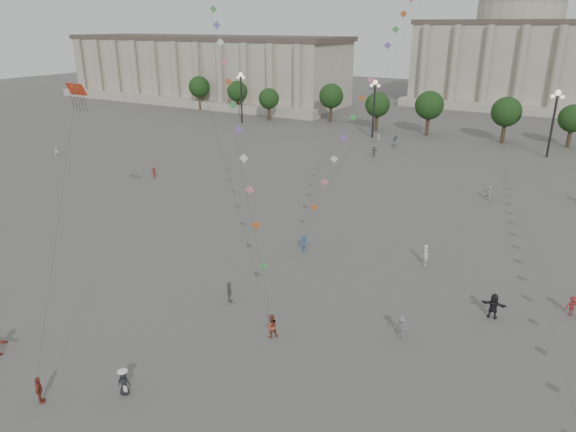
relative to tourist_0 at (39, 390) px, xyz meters
The scene contains 24 objects.
ground 8.82m from the tourist_0, 60.69° to the left, with size 360.00×360.00×0.00m, color #565351.
hall_west 123.97m from the tourist_0, 124.85° to the left, with size 84.00×26.22×17.20m.
hall_central 137.60m from the tourist_0, 88.20° to the left, with size 48.30×34.30×35.50m.
tree_row 85.88m from the tourist_0, 87.13° to the left, with size 137.12×5.12×8.00m.
lamp_post_far_west 87.92m from the tourist_0, 117.66° to the left, with size 2.00×0.90×10.65m.
lamp_post_mid_west 78.66m from the tourist_0, 97.85° to the left, with size 2.00×0.90×10.65m.
lamp_post_mid_east 80.28m from the tourist_0, 76.04° to the left, with size 2.00×0.90×10.65m.
person_crowd_0 73.30m from the tourist_0, 93.61° to the left, with size 1.08×0.45×1.84m, color #385E7E.
person_crowd_1 61.66m from the tourist_0, 142.33° to the left, with size 0.90×0.70×1.84m, color silver.
person_crowd_2 45.38m from the tourist_0, 126.11° to the left, with size 1.03×0.59×1.59m, color maroon.
person_crowd_3 30.40m from the tourist_0, 47.56° to the left, with size 1.79×0.57×1.93m, color black.
person_crowd_4 70.94m from the tourist_0, 92.92° to the left, with size 1.64×0.52×1.77m, color beige.
person_crowd_6 22.66m from the tourist_0, 46.52° to the left, with size 1.15×0.66×1.78m, color slate.
person_crowd_7 52.83m from the tourist_0, 73.30° to the left, with size 1.56×0.50×1.68m, color silver.
person_crowd_8 36.20m from the tourist_0, 45.22° to the left, with size 1.01×0.58×1.56m, color maroon.
person_crowd_10 74.26m from the tourist_0, 96.16° to the left, with size 0.61×0.40×1.69m, color silver.
person_crowd_12 64.48m from the tourist_0, 94.52° to the left, with size 1.54×0.49×1.66m, color slate.
person_crowd_13 31.78m from the tourist_0, 64.48° to the left, with size 0.70×0.46×1.93m, color silver.
tourist_0 is the anchor object (origin of this frame).
tourist_3 14.76m from the tourist_0, 80.07° to the left, with size 0.99×0.41×1.70m, color slate.
kite_flyer_0 14.51m from the tourist_0, 57.21° to the left, with size 0.83×0.65×1.71m, color brown.
kite_flyer_1 25.74m from the tourist_0, 83.13° to the left, with size 1.12×0.64×1.73m, color #335274.
hat_person 4.62m from the tourist_0, 39.25° to the left, with size 0.87×0.76×1.69m.
dragon_kite 25.15m from the tourist_0, 131.18° to the left, with size 8.27×8.47×25.47m.
Camera 1 is at (19.77, -20.94, 20.24)m, focal length 32.00 mm.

